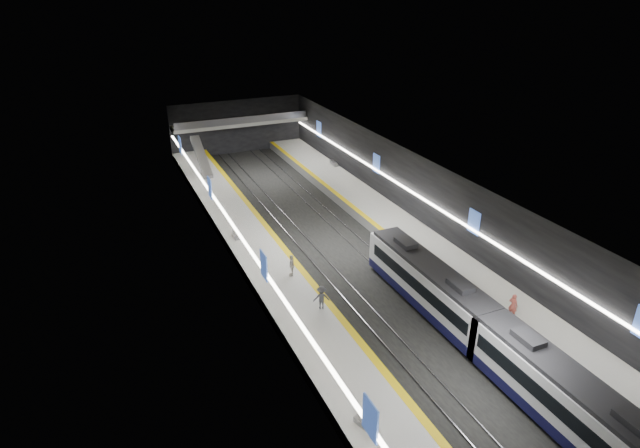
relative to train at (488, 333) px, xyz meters
name	(u,v)px	position (x,y,z in m)	size (l,w,h in m)	color
ground	(336,249)	(-2.50, 19.35, -2.20)	(70.00, 70.00, 0.00)	black
ceiling	(337,173)	(-2.50, 19.35, 5.80)	(20.00, 70.00, 0.04)	beige
wall_left	(235,230)	(-12.50, 19.35, 1.80)	(0.04, 70.00, 8.00)	black
wall_right	(424,196)	(7.50, 19.35, 1.80)	(0.04, 70.00, 8.00)	black
wall_back	(237,127)	(-2.50, 54.35, 1.80)	(20.00, 0.04, 8.00)	black
platform_left	(264,259)	(-10.00, 19.35, -1.70)	(5.00, 70.00, 1.00)	slate
tile_surface_left	(263,254)	(-10.00, 19.35, -1.19)	(5.00, 70.00, 0.02)	#A9A9A4
tactile_strip_left	(285,250)	(-7.80, 19.35, -1.18)	(0.60, 70.00, 0.02)	yellow
platform_right	(401,231)	(5.00, 19.35, -1.70)	(5.00, 70.00, 1.00)	slate
tile_surface_right	(401,227)	(5.00, 19.35, -1.19)	(5.00, 70.00, 0.02)	#A9A9A4
tactile_strip_right	(383,230)	(2.80, 19.35, -1.18)	(0.60, 70.00, 0.02)	yellow
rails	(336,248)	(-2.50, 19.35, -2.14)	(6.52, 70.00, 0.12)	gray
train	(488,333)	(0.00, 0.00, 0.00)	(2.69, 29.35, 3.60)	#0E0E36
ad_posters	(332,204)	(-2.50, 20.35, 2.30)	(19.94, 53.50, 2.20)	#4065C2
cove_light_left	(237,232)	(-12.30, 19.35, 1.60)	(0.25, 68.60, 0.12)	white
cove_light_right	(422,199)	(7.30, 19.35, 1.60)	(0.25, 68.60, 0.12)	white
mezzanine_bridge	(241,123)	(-2.50, 52.28, 2.84)	(20.00, 3.00, 1.50)	gray
escalator	(201,157)	(-10.00, 45.35, 0.70)	(1.20, 8.00, 0.60)	#99999E
bench_left_near	(366,425)	(-11.19, -3.14, -1.00)	(0.45, 1.63, 0.40)	#99999E
bench_left_far	(236,235)	(-11.35, 23.96, -0.99)	(0.47, 1.68, 0.41)	#99999E
bench_right_far	(334,164)	(7.00, 40.22, -0.98)	(0.49, 1.78, 0.43)	#99999E
passenger_right_a	(513,306)	(4.22, 2.21, -0.22)	(0.71, 0.47, 1.95)	#C55449
passenger_left_a	(292,265)	(-8.92, 14.71, -0.21)	(1.16, 0.48, 1.97)	silver
passenger_left_b	(321,298)	(-8.62, 9.04, -0.22)	(1.26, 0.73, 1.96)	#44454C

